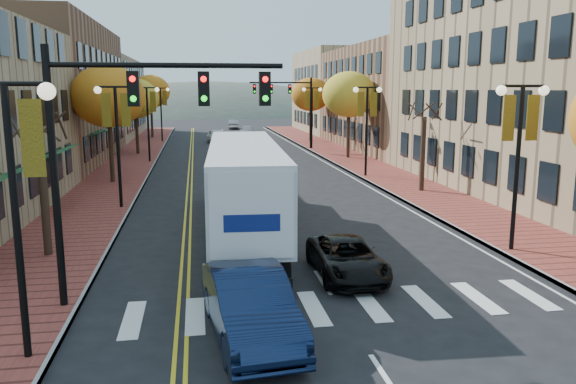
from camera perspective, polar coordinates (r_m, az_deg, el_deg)
name	(u,v)px	position (r m, az deg, el deg)	size (l,w,h in m)	color
ground	(359,338)	(14.04, 7.25, -14.50)	(200.00, 200.00, 0.00)	black
sidewalk_left	(129,165)	(45.36, -15.89, 2.65)	(4.00, 85.00, 0.15)	brown
sidewalk_right	(353,160)	(46.82, 6.58, 3.21)	(4.00, 85.00, 0.15)	brown
building_left_mid	(27,94)	(49.98, -25.01, 9.01)	(12.00, 24.00, 11.00)	brown
building_left_far	(86,98)	(74.38, -19.81, 8.93)	(12.00, 26.00, 9.50)	#9E8966
building_right_mid	(419,98)	(58.57, 13.20, 9.28)	(15.00, 24.00, 10.00)	brown
building_right_far	(358,92)	(79.36, 7.09, 10.06)	(15.00, 20.00, 11.00)	#9E8966
tree_left_a	(44,196)	(21.17, -23.54, -0.37)	(0.28, 0.28, 4.20)	#382619
tree_left_b	(108,96)	(36.56, -17.81, 9.23)	(4.48, 4.48, 7.21)	#382619
tree_left_c	(135,99)	(52.45, -15.25, 9.14)	(4.16, 4.16, 6.69)	#382619
tree_left_d	(151,91)	(70.38, -13.79, 9.89)	(4.61, 4.61, 7.42)	#382619
tree_right_b	(423,154)	(32.96, 13.53, 3.78)	(0.28, 0.28, 4.20)	#382619
tree_right_c	(349,94)	(47.90, 6.22, 9.82)	(4.48, 4.48, 7.21)	#382619
tree_right_d	(311,95)	(63.47, 2.32, 9.87)	(4.35, 4.35, 7.00)	#382619
lamp_left_a	(11,168)	(12.85, -26.28, 2.18)	(1.96, 0.36, 6.05)	black
lamp_left_b	(117,123)	(28.48, -17.00, 6.75)	(1.96, 0.36, 6.05)	black
lamp_left_c	(147,109)	(46.36, -14.09, 8.13)	(1.96, 0.36, 6.05)	black
lamp_left_d	(161,104)	(64.31, -12.79, 8.74)	(1.96, 0.36, 6.05)	black
lamp_right_a	(519,135)	(21.43, 22.46, 5.35)	(1.96, 0.36, 6.05)	black
lamp_right_b	(367,114)	(37.92, 8.03, 7.90)	(1.96, 0.36, 6.05)	black
lamp_right_c	(312,106)	(55.35, 2.45, 8.75)	(1.96, 0.36, 6.05)	black
traffic_mast_near	(128,127)	(15.31, -15.92, 6.38)	(6.10, 0.35, 7.00)	black
traffic_mast_far	(292,99)	(54.96, 0.36, 9.41)	(6.10, 0.34, 7.00)	black
semi_truck	(243,181)	(22.70, -4.58, 1.16)	(3.25, 15.54, 3.86)	black
navy_sedan	(250,305)	(13.68, -3.86, -11.38)	(1.74, 4.98, 1.64)	#0D1936
black_suv	(347,258)	(18.09, 5.98, -6.66)	(1.99, 4.32, 1.20)	black
car_far_white	(216,136)	(62.91, -7.31, 5.64)	(1.76, 4.38, 1.49)	silver
car_far_silver	(247,131)	(71.29, -4.17, 6.18)	(1.83, 4.49, 1.30)	#9B9AA2
car_far_oncoming	(233,124)	(84.99, -5.57, 6.85)	(1.42, 4.08, 1.34)	#A6A5AC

